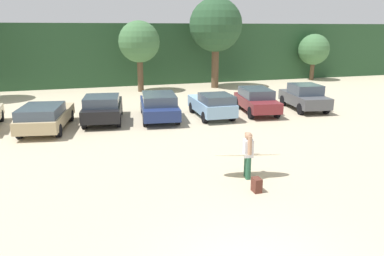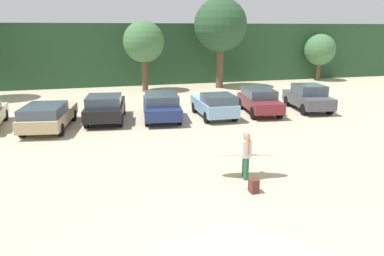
% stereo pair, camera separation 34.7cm
% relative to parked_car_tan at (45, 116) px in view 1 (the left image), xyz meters
% --- Properties ---
extents(hillside_ridge, '(108.00, 12.00, 5.37)m').
position_rel_parked_car_tan_xyz_m(hillside_ridge, '(5.01, 19.32, 1.95)').
color(hillside_ridge, '#284C2D').
rests_on(hillside_ridge, ground_plane).
extents(tree_right, '(3.23, 3.23, 5.55)m').
position_rel_parked_car_tan_xyz_m(tree_right, '(6.34, 10.22, 3.16)').
color(tree_right, brown).
rests_on(tree_right, ground_plane).
extents(tree_center, '(4.38, 4.38, 7.40)m').
position_rel_parked_car_tan_xyz_m(tree_center, '(12.77, 10.42, 4.42)').
color(tree_center, brown).
rests_on(tree_center, ground_plane).
extents(tree_center_right, '(2.95, 2.95, 4.44)m').
position_rel_parked_car_tan_xyz_m(tree_center_right, '(23.56, 12.16, 2.21)').
color(tree_center_right, brown).
rests_on(tree_center_right, ground_plane).
extents(parked_car_tan, '(2.64, 4.85, 1.36)m').
position_rel_parked_car_tan_xyz_m(parked_car_tan, '(0.00, 0.00, 0.00)').
color(parked_car_tan, tan).
rests_on(parked_car_tan, ground_plane).
extents(parked_car_black, '(2.47, 4.49, 1.49)m').
position_rel_parked_car_tan_xyz_m(parked_car_black, '(2.85, 0.95, 0.05)').
color(parked_car_black, black).
rests_on(parked_car_black, ground_plane).
extents(parked_car_navy, '(2.45, 4.92, 1.46)m').
position_rel_parked_car_tan_xyz_m(parked_car_navy, '(5.90, 0.75, 0.05)').
color(parked_car_navy, navy).
rests_on(parked_car_navy, ground_plane).
extents(parked_car_sky_blue, '(1.87, 3.97, 1.45)m').
position_rel_parked_car_tan_xyz_m(parked_car_sky_blue, '(8.89, 0.20, 0.02)').
color(parked_car_sky_blue, '#84ADD1').
rests_on(parked_car_sky_blue, ground_plane).
extents(parked_car_maroon, '(2.25, 4.31, 1.47)m').
position_rel_parked_car_tan_xyz_m(parked_car_maroon, '(11.81, 0.55, 0.06)').
color(parked_car_maroon, maroon).
rests_on(parked_car_maroon, ground_plane).
extents(parked_car_dark_gray, '(2.31, 4.20, 1.60)m').
position_rel_parked_car_tan_xyz_m(parked_car_dark_gray, '(15.11, 0.55, 0.08)').
color(parked_car_dark_gray, '#4C4F54').
rests_on(parked_car_dark_gray, ground_plane).
extents(person_adult, '(0.38, 0.73, 1.60)m').
position_rel_parked_car_tan_xyz_m(person_adult, '(7.10, -8.34, 0.17)').
color(person_adult, '#26593F').
rests_on(person_adult, ground_plane).
extents(surfboard_cream, '(2.39, 1.18, 0.30)m').
position_rel_parked_car_tan_xyz_m(surfboard_cream, '(7.14, -8.23, 0.05)').
color(surfboard_cream, beige).
extents(backpack_dropped, '(0.24, 0.34, 0.45)m').
position_rel_parked_car_tan_xyz_m(backpack_dropped, '(6.91, -9.45, -0.51)').
color(backpack_dropped, '#592D23').
rests_on(backpack_dropped, ground_plane).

